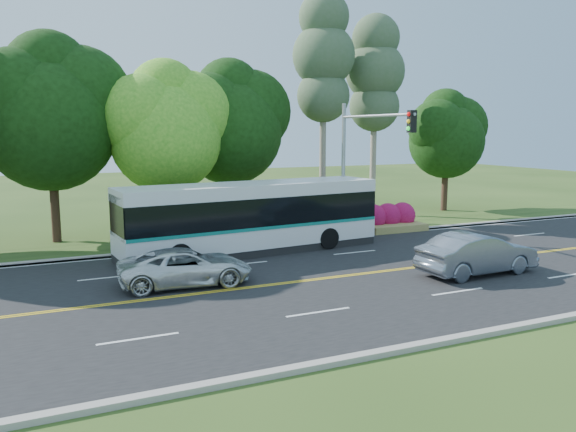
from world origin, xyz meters
name	(u,v)px	position (x,y,z in m)	size (l,w,h in m)	color
ground	(287,283)	(0.00, 0.00, 0.00)	(120.00, 120.00, 0.00)	#2A4316
road	(287,283)	(0.00, 0.00, 0.01)	(60.00, 14.00, 0.02)	black
curb_north	(227,246)	(0.00, 7.15, 0.07)	(60.00, 0.30, 0.15)	#9F988F
curb_south	(401,349)	(0.00, -7.15, 0.07)	(60.00, 0.30, 0.15)	#9F988F
grass_verge	(216,239)	(0.00, 9.00, 0.05)	(60.00, 4.00, 0.10)	#2A4316
lane_markings	(285,283)	(-0.09, 0.00, 0.02)	(57.60, 13.82, 0.00)	gold
tree_row	(98,108)	(-5.15, 12.13, 6.73)	(44.70, 9.10, 13.84)	black
bougainvillea_hedge	(346,220)	(7.18, 8.15, 0.72)	(9.50, 2.25, 1.50)	maroon
traffic_signal	(363,150)	(6.49, 5.40, 4.67)	(0.42, 6.10, 7.00)	#92959A
transit_bus	(252,218)	(0.69, 5.55, 1.61)	(12.49, 3.89, 3.22)	silver
sedan	(477,254)	(7.35, -1.86, 0.84)	(1.73, 4.95, 1.63)	slate
suv	(186,267)	(-3.48, 1.27, 0.69)	(2.23, 4.83, 1.34)	silver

